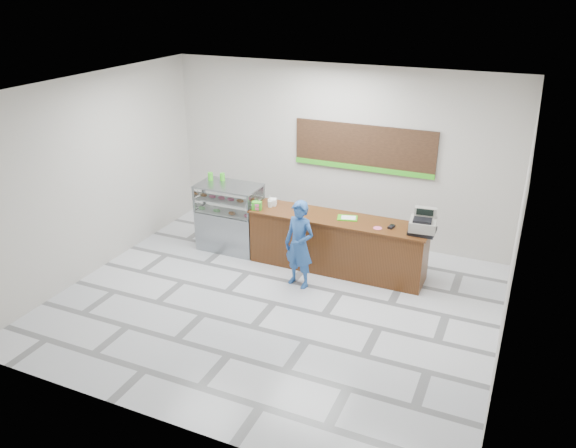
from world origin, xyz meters
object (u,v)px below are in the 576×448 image
at_px(display_case, 230,217).
at_px(customer, 299,244).
at_px(cash_register, 423,224).
at_px(sales_counter, 337,244).
at_px(serving_tray, 347,218).

xyz_separation_m(display_case, customer, (1.81, -0.81, 0.10)).
bearing_deg(cash_register, sales_counter, 173.36).
relative_size(sales_counter, customer, 2.09).
relative_size(display_case, cash_register, 2.71).
distance_m(display_case, customer, 1.99).
height_order(cash_register, serving_tray, cash_register).
bearing_deg(sales_counter, serving_tray, 15.22).
height_order(display_case, customer, customer).
relative_size(serving_tray, customer, 0.26).
xyz_separation_m(display_case, serving_tray, (2.38, 0.04, 0.36)).
relative_size(cash_register, serving_tray, 1.21).
xyz_separation_m(cash_register, serving_tray, (-1.34, 0.07, -0.14)).
bearing_deg(display_case, serving_tray, 1.06).
xyz_separation_m(sales_counter, cash_register, (1.50, -0.02, 0.67)).
relative_size(sales_counter, display_case, 2.45).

